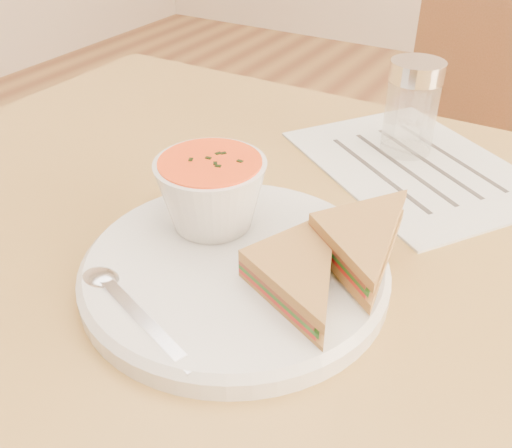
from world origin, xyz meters
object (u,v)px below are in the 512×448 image
Objects in this scene: chair_far at (435,206)px; condiment_shaker at (411,109)px; soup_bowl at (212,196)px; plate at (235,271)px; dining_table at (276,446)px.

condiment_shaker is at bearing 106.22° from chair_far.
chair_far is 0.80m from soup_bowl.
dining_table is at bearing 92.03° from plate.
soup_bowl is (-0.04, -0.06, 0.43)m from dining_table.
chair_far is at bearing 88.13° from plate.
soup_bowl is 0.30m from condiment_shaker.
soup_bowl is (-0.07, -0.71, 0.37)m from chair_far.
chair_far is 7.42× the size of condiment_shaker.
condiment_shaker is (0.03, -0.43, 0.38)m from chair_far.
soup_bowl is (-0.05, 0.04, 0.04)m from plate.
plate is 0.07m from soup_bowl.
dining_table is 0.49m from condiment_shaker.
dining_table is at bearing 100.28° from chair_far.
condiment_shaker reaches higher than dining_table.
chair_far reaches higher than dining_table.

